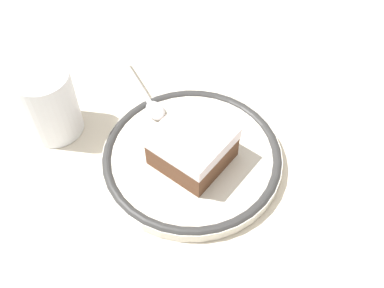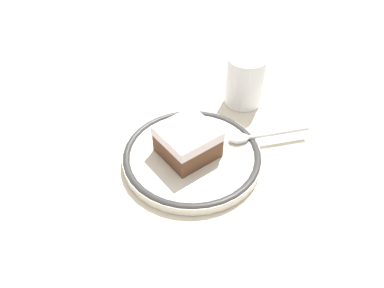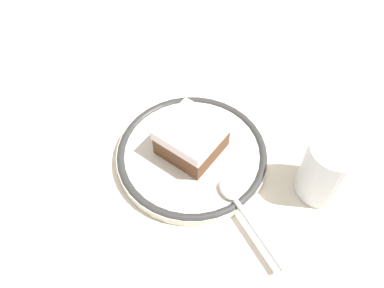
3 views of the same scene
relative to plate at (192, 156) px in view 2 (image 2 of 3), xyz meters
name	(u,v)px [view 2 (image 2 of 3)]	position (x,y,z in m)	size (l,w,h in m)	color
ground_plane	(177,166)	(0.02, -0.02, -0.01)	(2.40, 2.40, 0.00)	#B7B2A8
placemat	(177,165)	(0.02, -0.02, -0.01)	(0.55, 0.40, 0.00)	beige
plate	(192,156)	(0.00, 0.00, 0.00)	(0.22, 0.22, 0.02)	silver
cake_slice	(188,141)	(0.00, -0.01, 0.03)	(0.11, 0.11, 0.05)	brown
spoon	(255,136)	(-0.07, 0.08, 0.01)	(0.09, 0.12, 0.01)	silver
cup	(244,84)	(-0.18, 0.03, 0.03)	(0.07, 0.07, 0.09)	white
napkin	(96,271)	(0.22, -0.04, -0.01)	(0.09, 0.09, 0.00)	white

